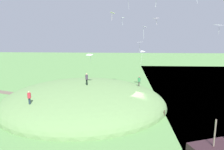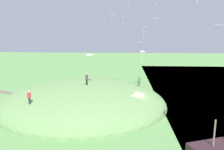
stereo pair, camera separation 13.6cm
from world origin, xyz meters
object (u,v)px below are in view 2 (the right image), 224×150
kite_7 (113,13)px  mooring_post (164,114)px  person_with_child (87,78)px  person_watching_kites (29,96)px  kite_1 (141,42)px  kite_3 (142,52)px  person_walking_path (139,80)px  kite_4 (90,55)px  kite_5 (123,18)px  kite_8 (219,25)px  kite_6 (144,28)px  kite_2 (156,18)px

kite_7 → mooring_post: bearing=140.5°
person_with_child → person_watching_kites: size_ratio=1.07×
kite_1 → mooring_post: (-2.56, 11.49, -8.91)m
kite_7 → kite_3: bearing=-170.9°
person_walking_path → person_watching_kites: person_watching_kites is taller
kite_4 → kite_5: bearing=-122.7°
person_with_child → person_walking_path: 8.99m
kite_5 → mooring_post: 19.15m
person_watching_kites → kite_1: size_ratio=1.04×
kite_4 → kite_8: 18.02m
kite_1 → kite_6: 7.82m
mooring_post → person_walking_path: bearing=-68.8°
kite_5 → person_watching_kites: bearing=51.5°
kite_6 → mooring_post: bearing=122.6°
kite_2 → kite_7: 8.01m
kite_6 → person_walking_path: bearing=-85.0°
kite_1 → kite_5: 5.48m
person_walking_path → kite_8: 15.00m
kite_3 → kite_6: 4.64m
kite_2 → kite_5: (5.58, -2.99, 0.24)m
person_watching_kites → kite_3: (-14.86, -8.94, 4.76)m
kite_8 → person_watching_kites: bearing=2.8°
kite_3 → kite_8: size_ratio=1.72×
person_with_child → kite_8: size_ratio=1.44×
person_walking_path → kite_3: (-0.23, 0.75, 4.77)m
kite_3 → kite_5: (3.08, -5.85, 5.57)m
kite_6 → kite_8: kite_8 is taller
person_walking_path → kite_5: size_ratio=1.21×
kite_3 → kite_5: size_ratio=1.56×
person_walking_path → kite_7: kite_7 is taller
kite_7 → kite_8: 14.94m
person_with_child → kite_3: bearing=-137.1°
kite_5 → kite_7: (1.55, 6.59, 0.39)m
kite_3 → kite_6: bearing=91.4°
person_with_child → kite_1: 12.37m
person_walking_path → kite_1: size_ratio=1.03×
kite_1 → person_walking_path: bearing=84.9°
kite_8 → kite_3: bearing=-42.9°
person_walking_path → kite_3: kite_3 is taller
kite_4 → kite_6: size_ratio=0.64×
kite_3 → kite_5: kite_5 is taller
kite_3 → kite_4: kite_3 is taller
kite_1 → kite_6: (0.05, 7.40, 2.52)m
kite_1 → kite_2: (-2.38, 1.88, 4.06)m
kite_1 → kite_2: size_ratio=1.37×
person_walking_path → mooring_post: size_ratio=1.82×
person_with_child → mooring_post: (-11.18, 4.13, -3.95)m
person_walking_path → kite_4: bearing=92.1°
kite_1 → kite_7: size_ratio=1.31×
kite_7 → person_with_child: bearing=26.0°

